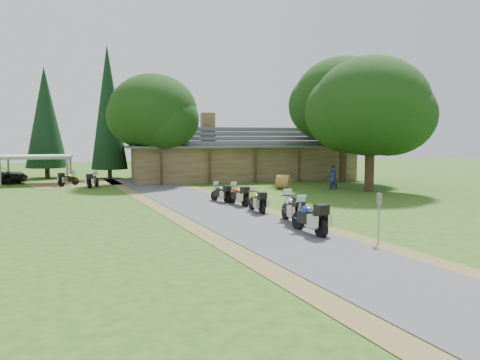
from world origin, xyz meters
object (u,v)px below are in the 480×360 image
object	(u,v)px
motorcycle_row_e	(221,192)
motorcycle_carport_b	(93,179)
motorcycle_row_a	(309,216)
motorcycle_row_b	(292,207)
motorcycle_row_c	(257,200)
motorcycle_carport_a	(68,178)
lodge	(241,153)
hay_bale	(283,182)
carport	(37,170)
motorcycle_row_d	(238,194)

from	to	relation	value
motorcycle_row_e	motorcycle_carport_b	distance (m)	13.29
motorcycle_row_a	motorcycle_row_b	bearing A→B (deg)	-14.32
motorcycle_row_c	motorcycle_carport_a	size ratio (longest dim) A/B	1.03
motorcycle_row_b	motorcycle_carport_b	size ratio (longest dim) A/B	1.16
lodge	motorcycle_carport_b	xyz separation A→B (m)	(-13.29, -4.72, -1.82)
lodge	motorcycle_carport_a	xyz separation A→B (m)	(-15.24, -2.92, -1.84)
hay_bale	motorcycle_row_c	bearing A→B (deg)	-117.79
carport	motorcycle_carport_a	size ratio (longest dim) A/B	3.10
carport	lodge	bearing A→B (deg)	1.98
lodge	motorcycle_carport_b	distance (m)	14.23
motorcycle_carport_a	lodge	bearing A→B (deg)	-36.23
motorcycle_row_e	motorcycle_row_d	bearing A→B (deg)	-178.93
lodge	motorcycle_carport_a	size ratio (longest dim) A/B	11.91
motorcycle_row_a	motorcycle_carport_b	xyz separation A→B (m)	(-8.86, 20.92, -0.10)
motorcycle_row_d	hay_bale	bearing A→B (deg)	-51.28
lodge	motorcycle_row_e	world-z (taller)	lodge
motorcycle_row_b	motorcycle_carport_b	world-z (taller)	motorcycle_row_b
motorcycle_row_c	motorcycle_row_d	size ratio (longest dim) A/B	0.99
motorcycle_row_a	motorcycle_row_b	size ratio (longest dim) A/B	1.01
lodge	carport	distance (m)	17.93
motorcycle_row_c	motorcycle_row_e	size ratio (longest dim) A/B	1.07
carport	hay_bale	world-z (taller)	carport
motorcycle_row_b	motorcycle_row_e	xyz separation A→B (m)	(-1.50, 7.57, -0.13)
motorcycle_row_b	motorcycle_row_d	size ratio (longest dim) A/B	1.13
carport	motorcycle_row_d	bearing A→B (deg)	-52.09
motorcycle_row_a	motorcycle_row_e	bearing A→B (deg)	-1.49
motorcycle_row_c	motorcycle_row_a	bearing A→B (deg)	179.97
motorcycle_row_b	motorcycle_carport_a	xyz separation A→B (m)	(-11.04, 20.29, -0.11)
motorcycle_row_a	lodge	bearing A→B (deg)	-18.49
carport	motorcycle_row_a	xyz separation A→B (m)	(13.44, -25.17, -0.48)
motorcycle_row_c	hay_bale	xyz separation A→B (m)	(5.35, 10.15, -0.11)
motorcycle_carport_b	motorcycle_row_e	bearing A→B (deg)	-125.90
lodge	motorcycle_row_b	xyz separation A→B (m)	(-4.20, -23.20, -1.73)
carport	motorcycle_carport_b	size ratio (longest dim) A/B	3.04
motorcycle_row_b	hay_bale	bearing A→B (deg)	-17.67
motorcycle_row_b	motorcycle_row_e	world-z (taller)	motorcycle_row_b
motorcycle_row_d	motorcycle_row_a	bearing A→B (deg)	169.60
motorcycle_row_e	motorcycle_row_b	bearing A→B (deg)	170.17
lodge	motorcycle_row_b	distance (m)	23.64
motorcycle_row_b	motorcycle_carport_b	xyz separation A→B (m)	(-9.10, 18.48, -0.10)
motorcycle_row_d	hay_bale	size ratio (longest dim) A/B	1.79
lodge	hay_bale	size ratio (longest dim) A/B	20.44
carport	motorcycle_row_b	size ratio (longest dim) A/B	2.63
motorcycle_row_c	carport	bearing A→B (deg)	30.60
motorcycle_row_a	motorcycle_carport_b	bearing A→B (deg)	14.28
lodge	motorcycle_carport_a	bearing A→B (deg)	-169.17
motorcycle_row_b	motorcycle_carport_b	distance (m)	20.60
carport	motorcycle_row_c	xyz separation A→B (m)	(13.10, -19.40, -0.57)
lodge	motorcycle_row_a	world-z (taller)	lodge
motorcycle_carport_b	hay_bale	distance (m)	14.74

